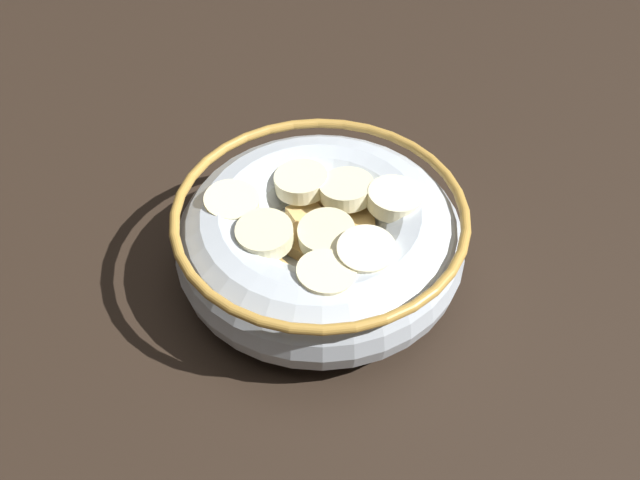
# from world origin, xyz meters

# --- Properties ---
(ground_plane) EXTENTS (1.13, 1.13, 0.02)m
(ground_plane) POSITION_xyz_m (0.00, 0.00, -0.01)
(ground_plane) COLOR black
(cereal_bowl) EXTENTS (0.17, 0.17, 0.06)m
(cereal_bowl) POSITION_xyz_m (0.00, 0.00, 0.03)
(cereal_bowl) COLOR #B2BCC6
(cereal_bowl) RESTS_ON ground_plane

